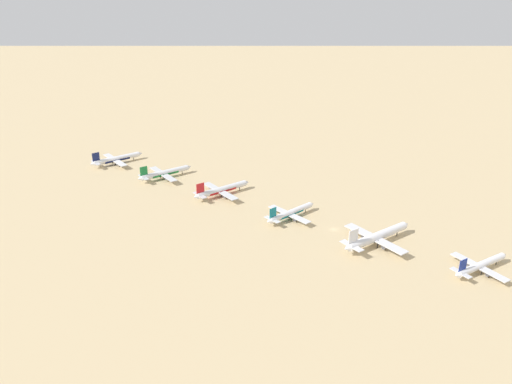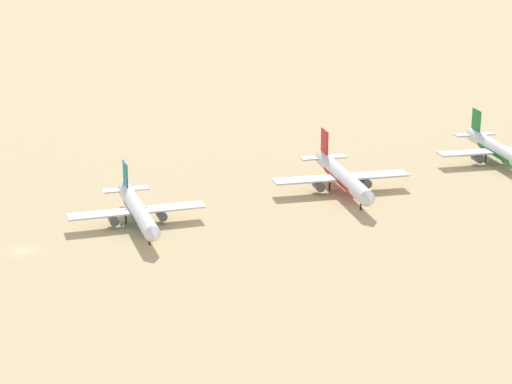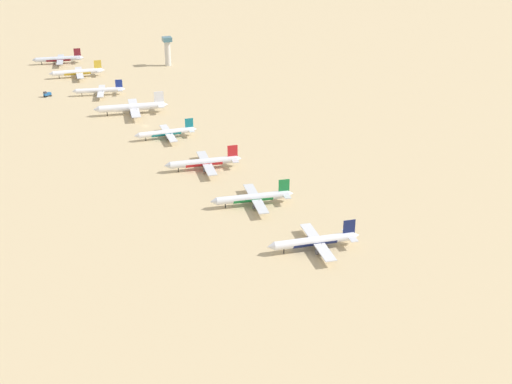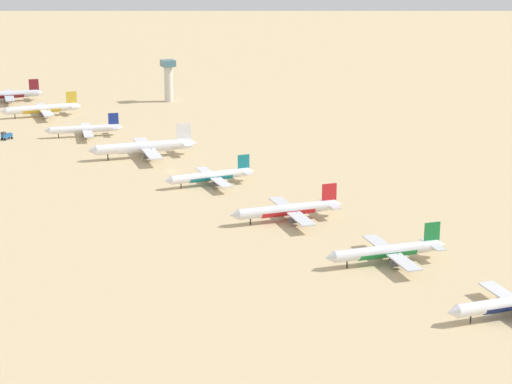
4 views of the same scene
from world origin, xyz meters
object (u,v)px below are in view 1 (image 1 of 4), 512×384
object	(u,v)px
parked_jet_3	(377,237)
parked_jet_7	(116,159)
parked_jet_4	(290,213)
parked_jet_5	(222,190)
parked_jet_2	(481,265)
parked_jet_6	(165,173)

from	to	relation	value
parked_jet_3	parked_jet_7	distance (m)	208.76
parked_jet_4	parked_jet_5	distance (m)	53.89
parked_jet_2	parked_jet_6	distance (m)	210.01
parked_jet_5	parked_jet_6	xyz separation A→B (m)	(-10.13, 50.30, -0.12)
parked_jet_3	parked_jet_7	bearing A→B (deg)	101.02
parked_jet_2	parked_jet_4	distance (m)	104.95
parked_jet_7	parked_jet_2	bearing A→B (deg)	-78.02
parked_jet_3	parked_jet_5	world-z (taller)	parked_jet_3
parked_jet_2	parked_jet_5	size ratio (longest dim) A/B	0.88
parked_jet_5	parked_jet_7	bearing A→B (deg)	101.64
parked_jet_3	parked_jet_5	distance (m)	107.38
parked_jet_4	parked_jet_6	bearing A→B (deg)	100.15
parked_jet_4	parked_jet_5	xyz separation A→B (m)	(-8.41, 53.23, 0.40)
parked_jet_3	parked_jet_4	size ratio (longest dim) A/B	1.28
parked_jet_2	parked_jet_5	xyz separation A→B (m)	(-33.51, 155.13, 0.41)
parked_jet_2	parked_jet_6	size ratio (longest dim) A/B	0.91
parked_jet_2	parked_jet_6	world-z (taller)	parked_jet_6
parked_jet_6	parked_jet_4	bearing A→B (deg)	-79.85
parked_jet_3	parked_jet_7	xyz separation A→B (m)	(-39.92, 204.90, -0.74)
parked_jet_3	parked_jet_6	bearing A→B (deg)	100.75
parked_jet_5	parked_jet_4	bearing A→B (deg)	-81.02
parked_jet_4	parked_jet_7	size ratio (longest dim) A/B	0.92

